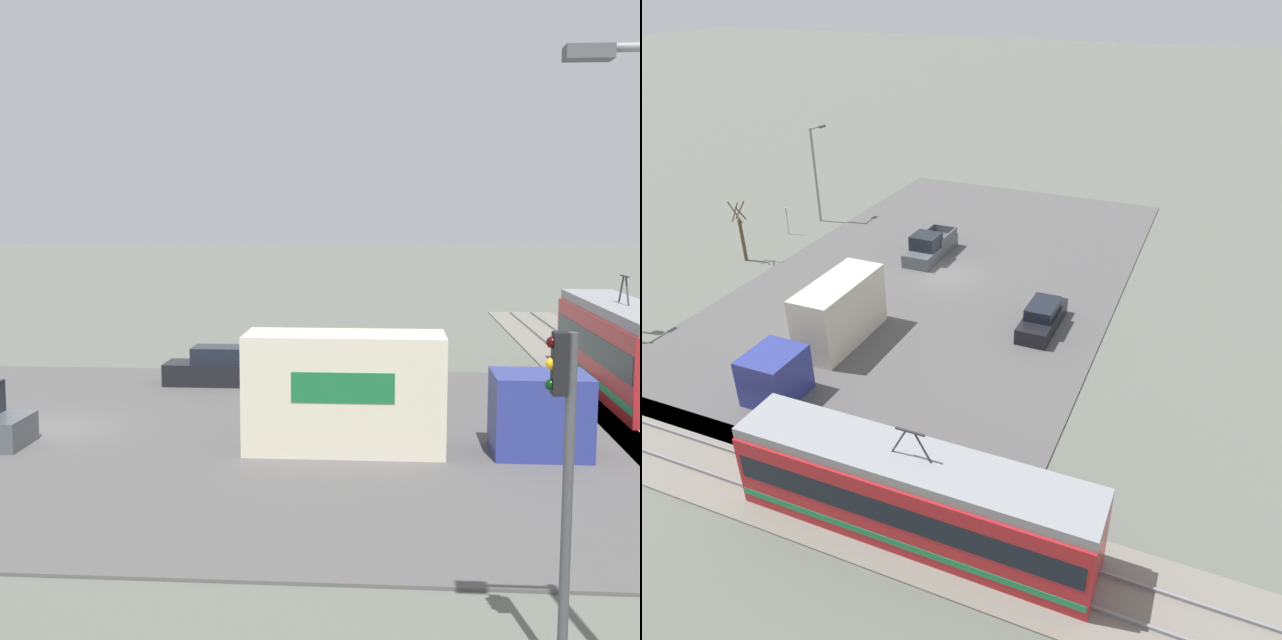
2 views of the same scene
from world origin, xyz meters
The scene contains 6 objects.
ground_plane centered at (0.00, 0.00, 0.00)m, with size 320.00×320.00×0.00m, color #60665B.
road_surface centered at (0.00, 0.00, 0.04)m, with size 23.11×39.02×0.08m.
light_rail_tram centered at (-8.00, 20.63, 1.78)m, with size 13.42×2.61×4.63m.
box_truck centered at (1.81, 11.42, 1.72)m, with size 2.36×10.16×3.55m.
sedan_car_0 centered at (-8.07, 4.48, 0.73)m, with size 1.78×4.80×1.58m.
traffic_light_pole centered at (14.67, 13.97, 3.52)m, with size 0.28×0.47×5.45m.
Camera 1 is at (28.00, 11.31, 7.24)m, focal length 50.00 mm.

